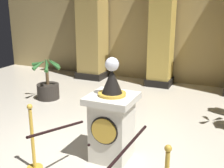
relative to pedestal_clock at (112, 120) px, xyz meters
The scene contains 8 objects.
ground_plane 0.77m from the pedestal_clock, 158.21° to the right, with size 11.94×11.94×0.00m, color beige.
back_wall 5.10m from the pedestal_clock, 94.48° to the left, with size 11.94×0.16×3.87m, color tan.
pedestal_clock is the anchor object (origin of this frame).
stanchion_near 1.24m from the pedestal_clock, 140.49° to the right, with size 0.24×0.24×1.04m.
velvet_rope 0.94m from the pedestal_clock, 84.09° to the right, with size 1.22×1.20×0.22m.
column_left 5.25m from the pedestal_clock, 120.82° to the left, with size 0.92×0.92×3.71m.
column_centre_rear 4.56m from the pedestal_clock, 95.02° to the left, with size 0.76×0.76×3.71m.
potted_palm_left 3.35m from the pedestal_clock, 143.23° to the left, with size 0.80×0.73×1.10m.
Camera 1 is at (2.05, -3.61, 2.44)m, focal length 46.16 mm.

